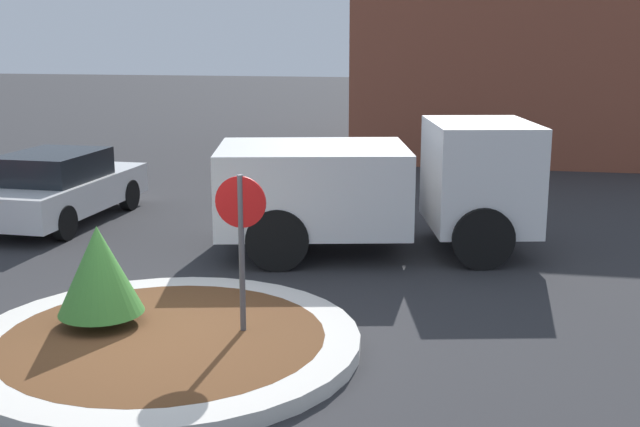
% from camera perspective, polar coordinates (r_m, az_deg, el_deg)
% --- Properties ---
extents(ground_plane, '(120.00, 120.00, 0.00)m').
position_cam_1_polar(ground_plane, '(9.76, -11.01, -9.50)').
color(ground_plane, '#2D2D30').
extents(traffic_island, '(4.63, 4.63, 0.18)m').
position_cam_1_polar(traffic_island, '(9.72, -11.04, -9.00)').
color(traffic_island, beige).
rests_on(traffic_island, ground_plane).
extents(stop_sign, '(0.61, 0.07, 2.06)m').
position_cam_1_polar(stop_sign, '(9.36, -5.63, -1.23)').
color(stop_sign, '#4C4C51').
rests_on(stop_sign, ground_plane).
extents(island_shrub, '(1.03, 1.03, 1.23)m').
position_cam_1_polar(island_shrub, '(10.01, -15.44, -3.87)').
color(island_shrub, brown).
rests_on(island_shrub, traffic_island).
extents(utility_truck, '(5.58, 3.35, 2.21)m').
position_cam_1_polar(utility_truck, '(13.52, 4.20, 2.10)').
color(utility_truck, white).
rests_on(utility_truck, ground_plane).
extents(storefront_building, '(10.03, 6.07, 7.18)m').
position_cam_1_polar(storefront_building, '(25.30, 14.74, 12.17)').
color(storefront_building, brown).
rests_on(storefront_building, ground_plane).
extents(parked_sedan_white, '(1.90, 4.28, 1.42)m').
position_cam_1_polar(parked_sedan_white, '(16.47, -18.06, 1.80)').
color(parked_sedan_white, silver).
rests_on(parked_sedan_white, ground_plane).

